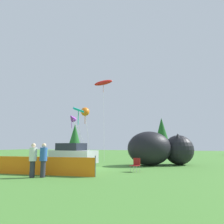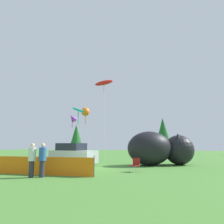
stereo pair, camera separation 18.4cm
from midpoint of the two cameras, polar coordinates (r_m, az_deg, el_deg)
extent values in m
plane|color=#477F33|center=(17.56, -8.03, -14.45)|extent=(120.00, 120.00, 0.00)
cube|color=#B7BCC1|center=(20.18, -10.45, -11.35)|extent=(4.55, 2.33, 1.07)
cube|color=#1E232D|center=(20.29, -10.86, -8.91)|extent=(2.59, 1.91, 0.64)
cylinder|color=black|center=(20.07, -5.87, -12.87)|extent=(0.64, 0.33, 0.61)
cylinder|color=black|center=(18.72, -8.91, -13.12)|extent=(0.64, 0.33, 0.61)
cylinder|color=black|center=(21.72, -11.84, -12.40)|extent=(0.64, 0.33, 0.61)
cylinder|color=black|center=(20.48, -15.01, -12.54)|extent=(0.64, 0.33, 0.61)
cube|color=maroon|center=(15.31, 5.66, -13.77)|extent=(0.67, 0.67, 0.03)
cube|color=maroon|center=(15.52, 6.14, -12.77)|extent=(0.51, 0.16, 0.50)
cylinder|color=#A5A5AD|center=(15.02, 6.02, -14.68)|extent=(0.02, 0.02, 0.42)
cylinder|color=#A5A5AD|center=(15.25, 4.43, -14.60)|extent=(0.02, 0.02, 0.42)
cylinder|color=#A5A5AD|center=(15.42, 6.90, -14.50)|extent=(0.02, 0.02, 0.42)
cylinder|color=#A5A5AD|center=(15.65, 5.34, -14.44)|extent=(0.02, 0.02, 0.42)
ellipsoid|color=black|center=(20.14, 9.49, -9.35)|extent=(5.02, 4.76, 3.02)
ellipsoid|color=white|center=(20.16, 9.54, -11.28)|extent=(3.40, 3.32, 1.36)
sphere|color=black|center=(21.43, 16.80, -9.45)|extent=(2.72, 2.72, 2.72)
cone|color=black|center=(22.12, 16.81, -6.59)|extent=(0.76, 0.76, 0.82)
cone|color=black|center=(20.76, 16.53, -6.50)|extent=(0.76, 0.76, 0.82)
cube|color=orange|center=(14.39, -18.02, -13.25)|extent=(6.72, 0.83, 1.09)
cylinder|color=#4C4C51|center=(12.94, -4.81, -13.96)|extent=(0.05, 0.05, 1.20)
cylinder|color=#2D2D38|center=(13.40, -17.99, -14.01)|extent=(0.28, 0.28, 0.91)
cylinder|color=#2D59A5|center=(13.34, -17.82, -10.45)|extent=(0.42, 0.42, 0.76)
sphere|color=beige|center=(13.33, -17.72, -8.29)|extent=(0.25, 0.25, 0.25)
cylinder|color=#2D2D38|center=(13.54, -20.48, -13.83)|extent=(0.28, 0.28, 0.91)
cylinder|color=silver|center=(13.48, -20.29, -10.31)|extent=(0.42, 0.42, 0.76)
sphere|color=beige|center=(13.47, -20.18, -8.18)|extent=(0.25, 0.25, 0.25)
cylinder|color=silver|center=(26.58, -7.95, -6.89)|extent=(2.59, 0.84, 5.15)
cone|color=purple|center=(27.07, -10.63, -1.39)|extent=(0.74, 1.21, 1.11)
cylinder|color=purple|center=(26.99, -10.67, -2.87)|extent=(0.06, 0.06, 1.20)
cylinder|color=silver|center=(20.46, -8.55, -6.80)|extent=(1.01, 2.67, 4.86)
cube|color=#19B2B2|center=(19.31, -9.04, 0.55)|extent=(1.24, 1.27, 0.62)
cylinder|color=#19B2B2|center=(19.21, -9.09, -1.51)|extent=(0.06, 0.06, 1.20)
cylinder|color=silver|center=(23.12, -6.52, -6.46)|extent=(0.64, 0.35, 5.32)
sphere|color=orange|center=(23.37, -7.26, 0.09)|extent=(0.92, 0.92, 0.92)
cylinder|color=orange|center=(23.27, -7.29, -1.62)|extent=(0.06, 0.06, 1.20)
cylinder|color=silver|center=(27.32, -2.35, -1.75)|extent=(1.33, 2.67, 10.15)
ellipsoid|color=red|center=(29.78, -2.44, 7.65)|extent=(2.57, 1.61, 1.25)
cylinder|color=red|center=(29.59, -2.45, 6.34)|extent=(0.06, 0.06, 1.20)
cylinder|color=brown|center=(63.71, -9.85, -9.28)|extent=(0.59, 0.59, 1.86)
cone|color=#236028|center=(63.77, -9.76, -5.77)|extent=(3.27, 3.27, 5.94)
cylinder|color=brown|center=(46.06, 12.92, -9.55)|extent=(0.56, 0.56, 1.76)
cone|color=#1E5623|center=(46.13, 12.76, -4.97)|extent=(3.09, 3.09, 5.62)
camera|label=1|loc=(0.09, -90.26, 0.04)|focal=35.00mm
camera|label=2|loc=(0.09, 89.74, -0.04)|focal=35.00mm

